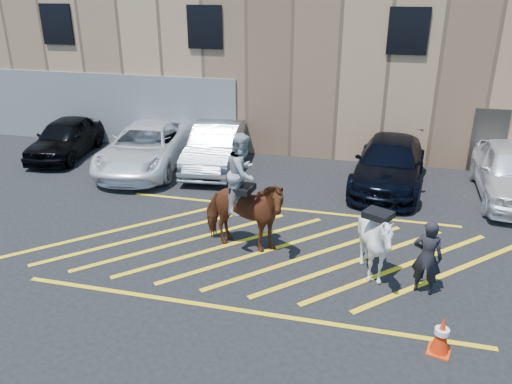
% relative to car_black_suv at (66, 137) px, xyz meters
% --- Properties ---
extents(ground, '(90.00, 90.00, 0.00)m').
position_rel_car_black_suv_xyz_m(ground, '(8.99, -5.05, -0.71)').
color(ground, black).
rests_on(ground, ground).
extents(car_black_suv, '(2.23, 4.35, 1.42)m').
position_rel_car_black_suv_xyz_m(car_black_suv, '(0.00, 0.00, 0.00)').
color(car_black_suv, black).
rests_on(car_black_suv, ground).
extents(car_white_pickup, '(3.19, 5.65, 1.49)m').
position_rel_car_black_suv_xyz_m(car_white_pickup, '(3.51, -0.50, 0.04)').
color(car_white_pickup, white).
rests_on(car_white_pickup, ground).
extents(car_silver_sedan, '(2.10, 4.76, 1.52)m').
position_rel_car_black_suv_xyz_m(car_silver_sedan, '(5.89, 0.14, 0.05)').
color(car_silver_sedan, '#969CA3').
rests_on(car_silver_sedan, ground).
extents(car_blue_suv, '(2.55, 5.24, 1.47)m').
position_rel_car_black_suv_xyz_m(car_blue_suv, '(11.78, -0.16, 0.03)').
color(car_blue_suv, black).
rests_on(car_blue_suv, ground).
extents(handler, '(0.67, 0.51, 1.65)m').
position_rel_car_black_suv_xyz_m(handler, '(12.54, -6.27, 0.11)').
color(handler, black).
rests_on(handler, ground).
extents(warehouse, '(32.42, 10.20, 7.30)m').
position_rel_car_black_suv_xyz_m(warehouse, '(8.98, 6.94, 2.94)').
color(warehouse, tan).
rests_on(warehouse, ground).
extents(hatching_zone, '(12.60, 5.12, 0.01)m').
position_rel_car_black_suv_xyz_m(hatching_zone, '(8.99, -5.35, -0.70)').
color(hatching_zone, yellow).
rests_on(hatching_zone, ground).
extents(mounted_bay, '(2.34, 1.33, 2.92)m').
position_rel_car_black_suv_xyz_m(mounted_bay, '(8.39, -5.40, 0.47)').
color(mounted_bay, maroon).
rests_on(mounted_bay, ground).
extents(saddled_white, '(1.92, 2.00, 1.71)m').
position_rel_car_black_suv_xyz_m(saddled_white, '(11.49, -5.95, 0.15)').
color(saddled_white, white).
rests_on(saddled_white, ground).
extents(traffic_cone, '(0.46, 0.46, 0.73)m').
position_rel_car_black_suv_xyz_m(traffic_cone, '(12.71, -8.17, -0.34)').
color(traffic_cone, '#E84009').
rests_on(traffic_cone, ground).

